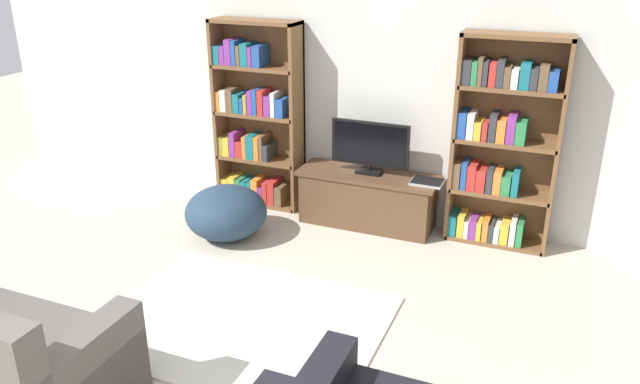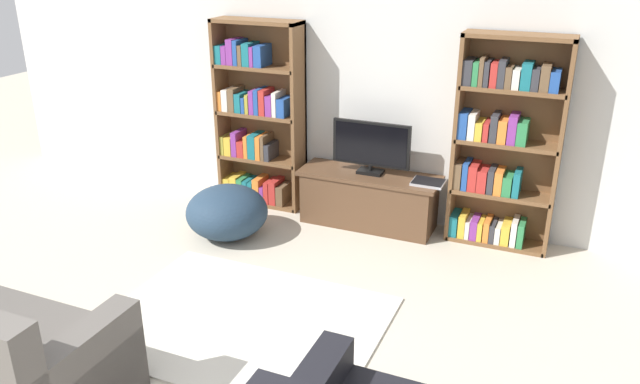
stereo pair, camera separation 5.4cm
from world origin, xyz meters
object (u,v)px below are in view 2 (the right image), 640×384
Objects in this scene: television at (371,146)px; beanbag_ottoman at (227,212)px; bookshelf_right at (502,146)px; laptop at (428,182)px; bookshelf_left at (258,120)px; tv_stand at (369,199)px.

television reaches higher than beanbag_ottoman.
beanbag_ottoman is (-2.31, -0.88, -0.68)m from bookshelf_right.
laptop is at bearing -166.05° from bookshelf_right.
bookshelf_right is at bearing 0.01° from bookshelf_left.
television is 0.99× the size of beanbag_ottoman.
bookshelf_right is (2.44, 0.00, 0.04)m from bookshelf_left.
bookshelf_left is 1.10m from beanbag_ottoman.
bookshelf_left is 1.40× the size of tv_stand.
television is at bearing 90.00° from tv_stand.
laptop is (0.58, -0.05, -0.26)m from television.
bookshelf_right reaches higher than television.
laptop is 0.38× the size of beanbag_ottoman.
bookshelf_left is 6.52× the size of laptop.
beanbag_ottoman is at bearing -159.16° from bookshelf_right.
bookshelf_left and bookshelf_right have the same top height.
laptop is (-0.60, -0.15, -0.38)m from bookshelf_right.
television is (1.26, -0.09, -0.09)m from bookshelf_left.
tv_stand is 4.66× the size of laptop.
tv_stand is at bearing -5.31° from bookshelf_left.
tv_stand is 0.64m from laptop.
bookshelf_left is 2.49× the size of beanbag_ottoman.
bookshelf_left is 1.88m from laptop.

